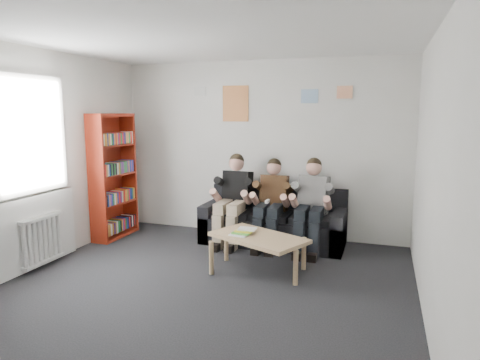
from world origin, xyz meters
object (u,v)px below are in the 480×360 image
Objects in this scene: sofa at (274,224)px; person_middle at (271,204)px; bookshelf at (114,176)px; coffee_table at (258,240)px; person_left at (233,200)px; person_right at (311,206)px.

person_middle is (-0.00, -0.19, 0.34)m from sofa.
bookshelf is 2.69m from coffee_table.
person_left is at bearing 179.31° from person_middle.
sofa is 1.09× the size of bookshelf.
coffee_table is (2.53, -0.74, -0.55)m from bookshelf.
sofa is 1.57× the size of person_left.
sofa is at bearing 170.03° from person_right.
person_left reaches higher than coffee_table.
sofa is 0.39m from person_middle.
sofa reaches higher than coffee_table.
coffee_table is at bearing -84.51° from person_middle.
person_right is (2.99, 0.28, -0.31)m from bookshelf.
coffee_table is at bearing -52.99° from person_left.
person_left is at bearing -171.27° from person_right.
person_middle is 0.58m from person_right.
sofa is 2.54m from bookshelf.
person_right reaches higher than coffee_table.
sofa is 0.70m from person_right.
bookshelf reaches higher than person_middle.
bookshelf reaches higher than person_right.
bookshelf is 2.45m from person_middle.
person_left is 1.15m from person_right.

